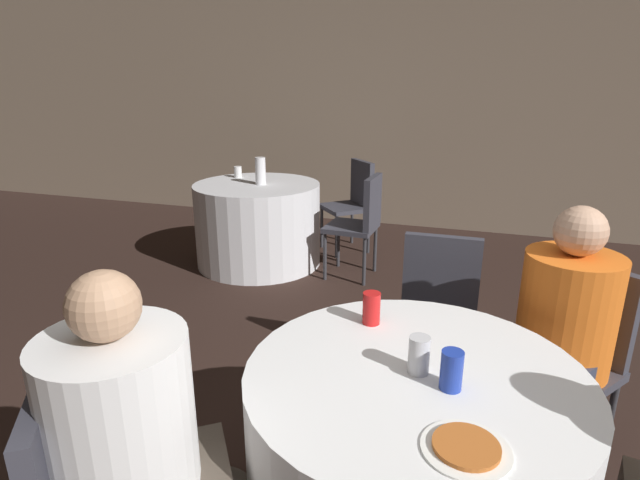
% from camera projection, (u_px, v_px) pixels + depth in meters
% --- Properties ---
extents(wall_back, '(16.00, 0.06, 2.80)m').
position_uv_depth(wall_back, '(486.00, 101.00, 5.17)').
color(wall_back, gray).
rests_on(wall_back, ground_plane).
extents(table_near, '(1.08, 1.08, 0.74)m').
position_uv_depth(table_near, '(410.00, 468.00, 1.67)').
color(table_near, white).
rests_on(table_near, ground_plane).
extents(table_far, '(1.11, 1.11, 0.74)m').
position_uv_depth(table_far, '(258.00, 224.00, 4.49)').
color(table_far, silver).
rests_on(table_far, ground_plane).
extents(chair_near_north, '(0.40, 0.41, 0.87)m').
position_uv_depth(chair_near_north, '(438.00, 307.00, 2.48)').
color(chair_near_north, '#383842').
rests_on(chair_near_north, ground_plane).
extents(chair_near_northeast, '(0.56, 0.56, 0.87)m').
position_uv_depth(chair_near_northeast, '(572.00, 345.00, 2.14)').
color(chair_near_northeast, '#383842').
rests_on(chair_near_northeast, ground_plane).
extents(chair_far_east, '(0.43, 0.42, 0.87)m').
position_uv_depth(chair_far_east, '(362.00, 217.00, 4.11)').
color(chair_far_east, '#383842').
rests_on(chair_far_east, ground_plane).
extents(chair_far_northeast, '(0.56, 0.56, 0.87)m').
position_uv_depth(chair_far_northeast, '(354.00, 197.00, 4.82)').
color(chair_far_northeast, '#383842').
rests_on(chair_far_northeast, ground_plane).
extents(person_orange_shirt, '(0.49, 0.51, 1.15)m').
position_uv_depth(person_orange_shirt, '(555.00, 340.00, 2.03)').
color(person_orange_shirt, '#33384C').
rests_on(person_orange_shirt, ground_plane).
extents(person_white_shirt, '(0.51, 0.49, 1.18)m').
position_uv_depth(person_white_shirt, '(150.00, 463.00, 1.36)').
color(person_white_shirt, '#4C4238').
rests_on(person_white_shirt, ground_plane).
extents(pizza_plate_near, '(0.22, 0.22, 0.02)m').
position_uv_depth(pizza_plate_near, '(466.00, 447.00, 1.23)').
color(pizza_plate_near, white).
rests_on(pizza_plate_near, table_near).
extents(soda_can_red, '(0.07, 0.07, 0.12)m').
position_uv_depth(soda_can_red, '(371.00, 308.00, 1.85)').
color(soda_can_red, red).
rests_on(soda_can_red, table_near).
extents(soda_can_silver, '(0.07, 0.07, 0.12)m').
position_uv_depth(soda_can_silver, '(419.00, 355.00, 1.54)').
color(soda_can_silver, silver).
rests_on(soda_can_silver, table_near).
extents(soda_can_blue, '(0.07, 0.07, 0.12)m').
position_uv_depth(soda_can_blue, '(452.00, 370.00, 1.46)').
color(soda_can_blue, '#1E38A5').
rests_on(soda_can_blue, table_near).
extents(bottle_far, '(0.09, 0.09, 0.24)m').
position_uv_depth(bottle_far, '(260.00, 171.00, 4.32)').
color(bottle_far, white).
rests_on(bottle_far, table_far).
extents(cup_far, '(0.07, 0.07, 0.10)m').
position_uv_depth(cup_far, '(238.00, 172.00, 4.65)').
color(cup_far, white).
rests_on(cup_far, table_far).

